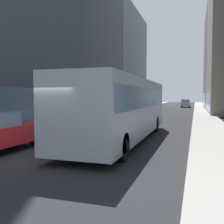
{
  "coord_description": "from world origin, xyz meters",
  "views": [
    {
      "loc": [
        4.7,
        -7.91,
        2.23
      ],
      "look_at": [
        0.48,
        5.14,
        1.4
      ],
      "focal_mm": 41.42,
      "sensor_mm": 36.0,
      "label": 1
    }
  ],
  "objects": [
    {
      "name": "car_black_suv",
      "position": [
        -2.8,
        25.05,
        0.82
      ],
      "size": [
        1.71,
        4.25,
        1.62
      ],
      "color": "black",
      "rests_on": "ground"
    },
    {
      "name": "dalmatian_dog",
      "position": [
        -0.48,
        0.57,
        0.51
      ],
      "size": [
        0.22,
        0.96,
        0.72
      ],
      "color": "white",
      "rests_on": "ground"
    },
    {
      "name": "car_grey_wagon",
      "position": [
        -1.2,
        30.22,
        0.82
      ],
      "size": [
        1.81,
        3.97,
        1.62
      ],
      "color": "slate",
      "rests_on": "ground"
    },
    {
      "name": "ground_plane",
      "position": [
        0.0,
        35.0,
        0.0
      ],
      "size": [
        120.0,
        120.0,
        0.0
      ],
      "primitive_type": "plane",
      "color": "#232326"
    },
    {
      "name": "building_left_mid",
      "position": [
        -11.9,
        26.82,
        11.7
      ],
      "size": [
        8.91,
        17.6,
        23.41
      ],
      "color": "#4C515B",
      "rests_on": "ground"
    },
    {
      "name": "sidewalk_right",
      "position": [
        5.7,
        35.0,
        0.07
      ],
      "size": [
        2.4,
        110.0,
        0.15
      ],
      "primitive_type": "cube",
      "color": "#9E9991",
      "rests_on": "ground"
    },
    {
      "name": "building_left_far",
      "position": [
        -11.9,
        49.18,
        10.65
      ],
      "size": [
        8.03,
        23.48,
        21.32
      ],
      "color": "slate",
      "rests_on": "ground"
    },
    {
      "name": "car_silver_sedan",
      "position": [
        2.8,
        46.8,
        0.82
      ],
      "size": [
        1.73,
        4.59,
        1.62
      ],
      "color": "#B7BABF",
      "rests_on": "ground"
    },
    {
      "name": "sidewalk_left",
      "position": [
        -5.7,
        35.0,
        0.07
      ],
      "size": [
        2.4,
        110.0,
        0.15
      ],
      "primitive_type": "cube",
      "color": "#9E9991",
      "rests_on": "ground"
    },
    {
      "name": "transit_bus",
      "position": [
        1.2,
        4.72,
        1.78
      ],
      "size": [
        2.78,
        11.53,
        3.05
      ],
      "color": "#999EA3",
      "rests_on": "ground"
    }
  ]
}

